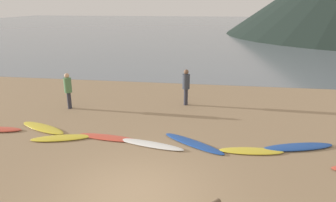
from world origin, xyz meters
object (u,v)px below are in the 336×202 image
Objects in this scene: person_0 at (186,84)px; surfboard_6 at (251,151)px; surfboard_2 at (61,138)px; person_1 at (68,88)px; surfboard_4 at (150,144)px; surfboard_3 at (108,137)px; surfboard_1 at (43,128)px; surfboard_5 at (193,143)px; surfboard_7 at (298,147)px.

surfboard_6 is at bearing -12.61° from person_0.
person_0 is at bearing 30.98° from surfboard_2.
surfboard_4 is at bearing 170.72° from person_1.
surfboard_3 is 1.34× the size of person_0.
person_1 is at bearing 93.12° from surfboard_2.
surfboard_1 is 0.90× the size of surfboard_5.
surfboard_6 is (3.46, 0.03, -0.01)m from surfboard_4.
person_0 is (5.33, 3.89, 1.00)m from surfboard_1.
surfboard_2 is 4.86m from surfboard_5.
surfboard_1 is 6.05m from surfboard_5.
surfboard_3 is 1.71m from surfboard_4.
surfboard_5 is at bearing 166.95° from surfboard_7.
surfboard_3 is 0.92× the size of surfboard_7.
surfboard_2 is 3.36m from surfboard_4.
surfboard_2 is 1.27× the size of person_1.
surfboard_1 is at bearing 117.98° from person_1.
surfboard_4 is 1.43× the size of person_0.
person_1 reaches higher than surfboard_6.
surfboard_4 is at bearing 175.24° from surfboard_6.
person_0 is (-2.68, 4.68, 1.00)m from surfboard_6.
surfboard_5 is 1.46× the size of person_0.
surfboard_7 reaches higher than surfboard_5.
surfboard_4 reaches higher than surfboard_2.
surfboard_4 is at bearing 169.43° from surfboard_7.
surfboard_3 is at bearing -7.04° from surfboard_2.
surfboard_7 reaches higher than surfboard_3.
surfboard_3 is 3.16m from surfboard_5.
person_1 is (-6.10, 3.00, 0.97)m from surfboard_5.
surfboard_3 is 1.10× the size of surfboard_6.
surfboard_2 is 1.22× the size of person_0.
person_1 is at bearing 140.82° from surfboard_3.
surfboard_1 reaches higher than surfboard_5.
surfboard_2 is 1.72m from surfboard_3.
surfboard_6 is (1.98, -0.29, 0.00)m from surfboard_5.
person_0 is at bearing -139.09° from person_1.
surfboard_7 reaches higher than surfboard_1.
surfboard_4 is (3.36, -0.02, 0.00)m from surfboard_2.
surfboard_7 reaches higher than surfboard_2.
surfboard_1 is 0.91× the size of surfboard_7.
person_1 is (-4.61, 3.33, 0.96)m from surfboard_4.
surfboard_2 is 8.46m from surfboard_7.
surfboard_6 is 1.71m from surfboard_7.
surfboard_7 is at bearing -13.80° from surfboard_2.
surfboard_3 is at bearing 161.00° from person_1.
surfboard_1 is 4.62m from surfboard_4.
person_1 reaches higher than surfboard_2.
surfboard_1 is at bearing -177.46° from surfboard_4.
surfboard_3 is 5.15m from surfboard_6.
surfboard_4 is 5.12m from surfboard_7.
surfboard_5 is 3.60m from surfboard_7.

